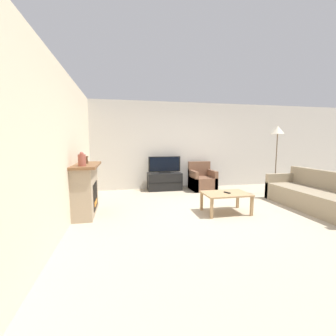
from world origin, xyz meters
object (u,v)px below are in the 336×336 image
(mantel_clock, at_px, (86,160))
(coffee_table, at_px, (226,195))
(couch, at_px, (317,197))
(mantel_vase_left, at_px, (82,160))
(tv_stand, at_px, (165,181))
(fireplace, at_px, (86,189))
(remote, at_px, (227,193))
(floor_lamp, at_px, (278,134))
(tv, at_px, (165,165))
(armchair, at_px, (202,181))

(mantel_clock, height_order, coffee_table, mantel_clock)
(coffee_table, bearing_deg, couch, -4.82)
(mantel_vase_left, height_order, tv_stand, mantel_vase_left)
(mantel_vase_left, distance_m, mantel_clock, 0.50)
(coffee_table, relative_size, couch, 0.41)
(tv_stand, height_order, coffee_table, tv_stand)
(fireplace, bearing_deg, coffee_table, -10.50)
(mantel_clock, distance_m, remote, 2.98)
(coffee_table, height_order, floor_lamp, floor_lamp)
(tv_stand, bearing_deg, mantel_clock, -137.76)
(coffee_table, distance_m, remote, 0.07)
(coffee_table, distance_m, floor_lamp, 2.77)
(tv, xyz_separation_m, remote, (0.84, -2.47, -0.33))
(couch, bearing_deg, tv, 137.81)
(tv, height_order, floor_lamp, floor_lamp)
(mantel_clock, bearing_deg, mantel_vase_left, -90.09)
(mantel_vase_left, relative_size, tv, 0.27)
(armchair, relative_size, remote, 5.57)
(fireplace, relative_size, tv_stand, 1.22)
(coffee_table, bearing_deg, fireplace, 169.50)
(fireplace, bearing_deg, mantel_clock, 82.11)
(mantel_clock, xyz_separation_m, coffee_table, (2.81, -0.65, -0.73))
(tv_stand, xyz_separation_m, remote, (0.84, -2.47, 0.17))
(tv_stand, relative_size, tv, 1.05)
(armchair, bearing_deg, mantel_clock, -152.60)
(mantel_clock, height_order, floor_lamp, floor_lamp)
(remote, xyz_separation_m, floor_lamp, (2.08, 1.27, 1.24))
(couch, bearing_deg, tv_stand, 137.79)
(mantel_vase_left, distance_m, coffee_table, 2.92)
(mantel_vase_left, relative_size, couch, 0.12)
(tv, bearing_deg, remote, -71.22)
(tv_stand, relative_size, armchair, 1.21)
(fireplace, relative_size, coffee_table, 1.35)
(armchair, height_order, floor_lamp, floor_lamp)
(mantel_vase_left, xyz_separation_m, floor_lamp, (4.90, 1.11, 0.53))
(mantel_vase_left, distance_m, tv, 3.07)
(coffee_table, xyz_separation_m, floor_lamp, (2.10, 1.26, 1.30))
(tv, relative_size, armchair, 1.15)
(tv_stand, bearing_deg, remote, -71.23)
(mantel_clock, height_order, armchair, mantel_clock)
(armchair, bearing_deg, fireplace, -150.95)
(mantel_clock, bearing_deg, coffee_table, -13.02)
(fireplace, distance_m, couch, 4.95)
(mantel_vase_left, distance_m, armchair, 3.87)
(floor_lamp, bearing_deg, coffee_table, -149.04)
(tv, relative_size, coffee_table, 1.05)
(mantel_vase_left, relative_size, coffee_table, 0.28)
(armchair, xyz_separation_m, remote, (-0.30, -2.29, 0.15))
(couch, bearing_deg, fireplace, 171.88)
(remote, bearing_deg, coffee_table, 109.02)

